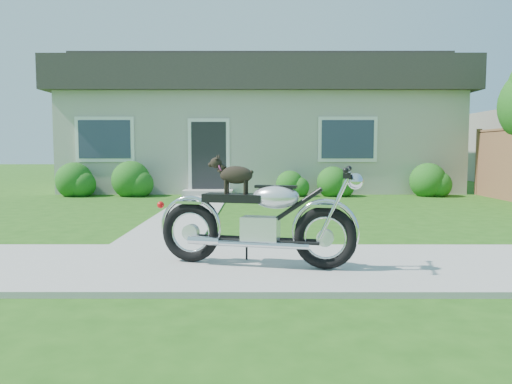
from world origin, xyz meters
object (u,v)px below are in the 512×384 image
(house, at_px, (260,125))
(potted_plant_left, at_px, (131,181))
(potted_plant_right, at_px, (289,184))
(motorcycle_with_dog, at_px, (259,219))

(house, height_order, potted_plant_left, house)
(house, xyz_separation_m, potted_plant_right, (0.80, -3.44, -1.81))
(potted_plant_left, relative_size, potted_plant_right, 1.23)
(house, relative_size, motorcycle_with_dog, 5.75)
(house, height_order, potted_plant_right, house)
(potted_plant_left, height_order, motorcycle_with_dog, motorcycle_with_dog)
(house, relative_size, potted_plant_right, 18.40)
(house, bearing_deg, motorcycle_with_dog, -90.40)
(potted_plant_left, xyz_separation_m, potted_plant_right, (4.47, 0.00, -0.08))
(house, height_order, motorcycle_with_dog, house)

